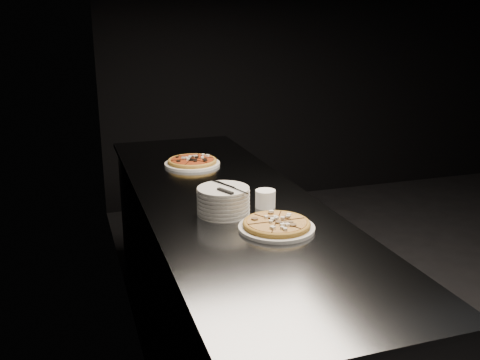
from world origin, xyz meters
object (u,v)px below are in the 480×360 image
object	(u,v)px
counter	(226,289)
cutlery	(226,188)
ramekin	(265,198)
pizza_mushroom	(277,225)
pizza_tomato	(192,162)
plate_stack	(223,201)

from	to	relation	value
counter	cutlery	world-z (taller)	cutlery
counter	ramekin	distance (m)	0.55
counter	pizza_mushroom	size ratio (longest dim) A/B	8.52
pizza_tomato	pizza_mushroom	bearing A→B (deg)	-84.98
counter	plate_stack	size ratio (longest dim) A/B	11.64
plate_stack	pizza_mushroom	bearing A→B (deg)	-58.04
pizza_tomato	cutlery	bearing A→B (deg)	-93.29
pizza_tomato	cutlery	distance (m)	0.79
pizza_tomato	plate_stack	distance (m)	0.77
pizza_tomato	plate_stack	size ratio (longest dim) A/B	1.42
pizza_mushroom	plate_stack	size ratio (longest dim) A/B	1.37
pizza_mushroom	pizza_tomato	bearing A→B (deg)	95.02
plate_stack	cutlery	bearing A→B (deg)	-62.38
counter	plate_stack	distance (m)	0.56
pizza_mushroom	cutlery	size ratio (longest dim) A/B	1.29
counter	pizza_tomato	bearing A→B (deg)	91.71
counter	ramekin	xyz separation A→B (m)	(0.12, -0.19, 0.50)
plate_stack	ramekin	xyz separation A→B (m)	(0.19, 0.02, -0.02)
counter	pizza_tomato	distance (m)	0.73
pizza_mushroom	cutlery	world-z (taller)	cutlery
counter	pizza_mushroom	xyz separation A→B (m)	(0.07, -0.43, 0.48)
pizza_mushroom	plate_stack	distance (m)	0.27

